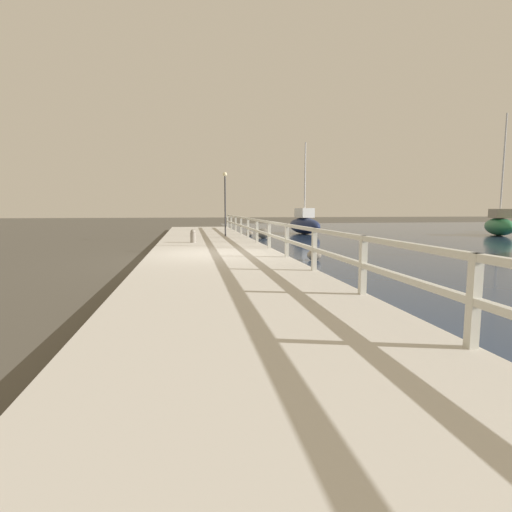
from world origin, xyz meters
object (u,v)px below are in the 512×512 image
object	(u,v)px
sailboat_navy	(304,224)
dock_lamp	(225,194)
mooring_bollard	(193,236)
sailboat_green	(499,224)

from	to	relation	value
sailboat_navy	dock_lamp	bearing A→B (deg)	-150.53
mooring_bollard	sailboat_navy	bearing A→B (deg)	49.39
dock_lamp	sailboat_navy	world-z (taller)	sailboat_navy
sailboat_green	sailboat_navy	size ratio (longest dim) A/B	1.25
mooring_bollard	dock_lamp	size ratio (longest dim) A/B	0.17
sailboat_green	mooring_bollard	bearing A→B (deg)	-141.04
mooring_bollard	sailboat_green	bearing A→B (deg)	15.04
mooring_bollard	dock_lamp	xyz separation A→B (m)	(1.60, 3.48, 1.80)
dock_lamp	mooring_bollard	bearing A→B (deg)	-114.78
dock_lamp	sailboat_navy	distance (m)	7.34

